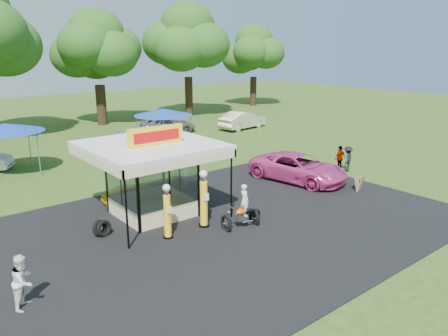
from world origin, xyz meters
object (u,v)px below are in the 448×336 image
(motorcycle, at_px, (243,210))
(kiosk_car, at_px, (131,193))
(bg_car_e, at_px, (242,120))
(a_frame_sign, at_px, (359,183))
(spectator_east_b, at_px, (340,158))
(bg_car_d, at_px, (168,125))
(tent_east, at_px, (163,112))
(pink_sedan, at_px, (298,168))
(tent_west, at_px, (5,128))
(spectator_west, at_px, (23,281))
(bg_car_c, at_px, (143,134))
(gas_pump_right, at_px, (204,200))
(spectator_east_a, at_px, (348,159))
(gas_station_kiosk, at_px, (152,178))
(gas_pump_left, at_px, (167,213))

(motorcycle, distance_m, kiosk_car, 6.31)
(motorcycle, relative_size, bg_car_e, 0.40)
(a_frame_sign, relative_size, spectator_east_b, 0.55)
(bg_car_d, height_order, tent_east, tent_east)
(pink_sedan, bearing_deg, motorcycle, -166.11)
(motorcycle, height_order, tent_west, tent_west)
(motorcycle, bearing_deg, spectator_west, -168.23)
(spectator_east_b, relative_size, bg_car_c, 0.38)
(motorcycle, height_order, a_frame_sign, motorcycle)
(gas_pump_right, height_order, bg_car_c, gas_pump_right)
(bg_car_d, relative_size, bg_car_e, 0.98)
(bg_car_e, bearing_deg, spectator_east_a, 155.18)
(gas_station_kiosk, height_order, tent_west, gas_station_kiosk)
(bg_car_d, distance_m, tent_west, 15.35)
(pink_sedan, xyz_separation_m, bg_car_e, (8.34, 14.38, 0.04))
(gas_station_kiosk, distance_m, spectator_west, 7.89)
(spectator_east_a, xyz_separation_m, spectator_east_b, (-0.14, 0.48, -0.02))
(spectator_east_a, bearing_deg, tent_east, -92.00)
(gas_pump_left, xyz_separation_m, tent_east, (8.28, 13.85, 1.65))
(spectator_east_a, height_order, bg_car_c, spectator_east_a)
(spectator_east_b, bearing_deg, bg_car_e, -108.01)
(pink_sedan, relative_size, spectator_west, 3.37)
(tent_west, bearing_deg, spectator_east_a, -37.83)
(gas_pump_right, distance_m, kiosk_car, 4.96)
(gas_pump_right, xyz_separation_m, bg_car_d, (10.03, 19.07, -0.54))
(gas_station_kiosk, height_order, spectator_east_b, gas_station_kiosk)
(tent_west, bearing_deg, spectator_east_b, -37.00)
(a_frame_sign, distance_m, tent_west, 20.66)
(motorcycle, height_order, spectator_west, motorcycle)
(spectator_east_b, distance_m, tent_west, 20.35)
(gas_station_kiosk, xyz_separation_m, kiosk_car, (-0.00, 2.21, -1.30))
(a_frame_sign, xyz_separation_m, kiosk_car, (-10.26, 6.17, 0.05))
(spectator_east_a, bearing_deg, spectator_west, -17.72)
(kiosk_car, bearing_deg, bg_car_e, -56.60)
(kiosk_car, xyz_separation_m, spectator_west, (-6.69, -6.28, 0.36))
(kiosk_car, distance_m, bg_car_e, 20.91)
(spectator_west, relative_size, tent_west, 0.38)
(bg_car_d, relative_size, tent_east, 1.13)
(spectator_east_a, height_order, bg_car_e, bg_car_e)
(spectator_east_b, distance_m, bg_car_e, 15.19)
(motorcycle, xyz_separation_m, tent_east, (5.19, 14.90, 1.97))
(a_frame_sign, bearing_deg, gas_pump_left, 157.52)
(gas_pump_left, relative_size, motorcycle, 1.15)
(gas_station_kiosk, relative_size, bg_car_c, 1.33)
(spectator_east_a, relative_size, bg_car_c, 0.39)
(spectator_east_b, distance_m, bg_car_c, 15.90)
(bg_car_c, xyz_separation_m, tent_east, (0.27, -2.87, 2.06))
(kiosk_car, height_order, pink_sedan, pink_sedan)
(gas_pump_left, xyz_separation_m, bg_car_c, (8.01, 16.72, -0.41))
(gas_station_kiosk, xyz_separation_m, pink_sedan, (9.12, -0.66, -0.99))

